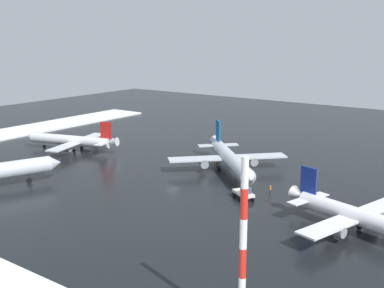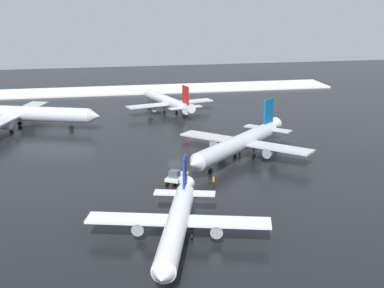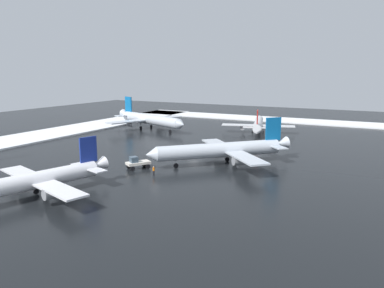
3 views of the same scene
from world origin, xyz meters
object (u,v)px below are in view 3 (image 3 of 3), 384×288
object	(u,v)px
airplane_distant_tail	(149,119)
ground_crew_near_tug	(154,170)
airplane_parked_starboard	(258,124)
airplane_foreground_jet	(29,182)
ground_crew_mid_apron	(235,156)
pushback_tug	(137,162)
airplane_parked_portside	(223,150)

from	to	relation	value
airplane_distant_tail	ground_crew_near_tug	distance (m)	55.45
airplane_parked_starboard	airplane_foreground_jet	world-z (taller)	airplane_foreground_jet
airplane_parked_starboard	ground_crew_mid_apron	bearing A→B (deg)	174.97
pushback_tug	ground_crew_mid_apron	bearing A→B (deg)	168.41
airplane_parked_starboard	ground_crew_near_tug	xyz separation A→B (m)	(56.12, -1.67, -1.65)
ground_crew_near_tug	ground_crew_mid_apron	bearing A→B (deg)	125.87
airplane_distant_tail	pushback_tug	size ratio (longest dim) A/B	6.43
airplane_parked_portside	airplane_parked_starboard	size ratio (longest dim) A/B	0.93
airplane_parked_portside	ground_crew_near_tug	distance (m)	15.80
ground_crew_mid_apron	airplane_distant_tail	bearing A→B (deg)	20.60
airplane_foreground_jet	ground_crew_near_tug	size ratio (longest dim) A/B	15.80
airplane_parked_portside	airplane_distant_tail	xyz separation A→B (m)	(-31.95, -39.59, 0.26)
airplane_distant_tail	ground_crew_mid_apron	size ratio (longest dim) A/B	19.03
airplane_parked_starboard	pushback_tug	world-z (taller)	airplane_parked_starboard
ground_crew_near_tug	ground_crew_mid_apron	xyz separation A→B (m)	(-17.59, 9.15, 0.00)
airplane_foreground_jet	airplane_distant_tail	bearing A→B (deg)	-144.88
airplane_parked_starboard	ground_crew_near_tug	world-z (taller)	airplane_parked_starboard
airplane_parked_portside	ground_crew_near_tug	size ratio (longest dim) A/B	14.32
pushback_tug	ground_crew_near_tug	size ratio (longest dim) A/B	2.96
ground_crew_near_tug	airplane_foreground_jet	bearing A→B (deg)	-51.80
airplane_parked_portside	airplane_distant_tail	size ratio (longest dim) A/B	0.75
airplane_distant_tail	ground_crew_near_tug	world-z (taller)	airplane_distant_tail
pushback_tug	ground_crew_mid_apron	world-z (taller)	pushback_tug
airplane_parked_portside	airplane_parked_starboard	world-z (taller)	airplane_parked_portside
airplane_distant_tail	airplane_foreground_jet	xyz separation A→B (m)	(64.94, 22.52, -0.61)
airplane_parked_starboard	airplane_foreground_jet	distance (m)	76.37
airplane_foreground_jet	ground_crew_mid_apron	size ratio (longest dim) A/B	15.80
airplane_parked_portside	ground_crew_near_tug	bearing A→B (deg)	14.12
airplane_parked_portside	airplane_foreground_jet	distance (m)	37.15
airplane_parked_portside	airplane_parked_starboard	distance (m)	43.07
airplane_distant_tail	airplane_parked_starboard	bearing A→B (deg)	38.09
airplane_foreground_jet	ground_crew_mid_apron	world-z (taller)	airplane_foreground_jet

